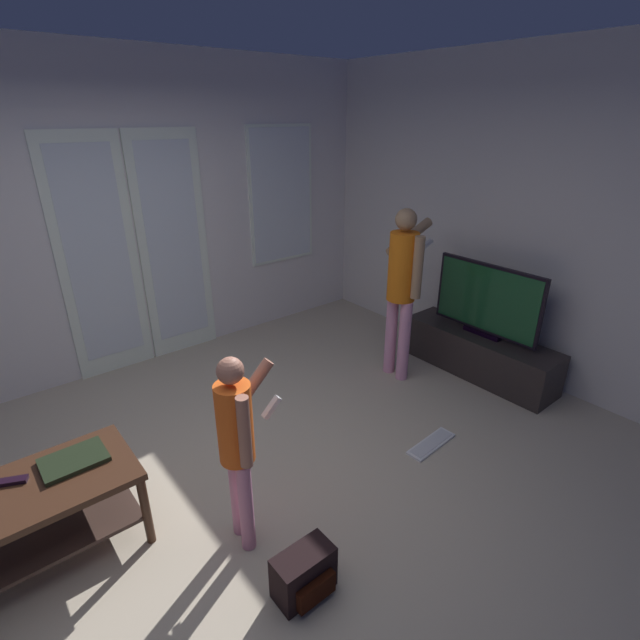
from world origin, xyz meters
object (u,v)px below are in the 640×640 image
at_px(coffee_table, 38,507).
at_px(person_child, 238,438).
at_px(tv_remote_black, 9,481).
at_px(tv_stand, 479,354).
at_px(flat_screen_tv, 487,300).
at_px(backpack, 305,574).
at_px(laptop_closed, 74,460).
at_px(person_adult, 403,280).
at_px(loose_keyboard, 431,444).

distance_m(coffee_table, person_child, 1.11).
relative_size(person_child, tv_remote_black, 6.92).
xyz_separation_m(tv_stand, flat_screen_tv, (-0.00, 0.00, 0.53)).
distance_m(coffee_table, tv_remote_black, 0.20).
bearing_deg(backpack, laptop_closed, 123.33).
distance_m(tv_stand, laptop_closed, 3.38).
bearing_deg(person_adult, person_child, -160.70).
xyz_separation_m(person_child, laptop_closed, (-0.68, 0.63, -0.20)).
bearing_deg(coffee_table, person_child, -32.31).
height_order(person_child, laptop_closed, person_child).
height_order(person_child, tv_remote_black, person_child).
distance_m(tv_stand, flat_screen_tv, 0.53).
distance_m(flat_screen_tv, laptop_closed, 3.37).
bearing_deg(laptop_closed, person_adult, 1.56).
bearing_deg(tv_stand, loose_keyboard, -160.99).
distance_m(coffee_table, laptop_closed, 0.27).
bearing_deg(loose_keyboard, coffee_table, 163.23).
bearing_deg(tv_remote_black, laptop_closed, 17.89).
relative_size(flat_screen_tv, laptop_closed, 3.09).
distance_m(person_adult, person_child, 2.20).
distance_m(person_child, backpack, 0.76).
xyz_separation_m(tv_stand, tv_remote_black, (-3.64, 0.41, 0.31)).
height_order(person_adult, tv_remote_black, person_adult).
bearing_deg(flat_screen_tv, tv_stand, -65.37).
xyz_separation_m(coffee_table, laptop_closed, (0.22, 0.07, 0.15)).
bearing_deg(flat_screen_tv, loose_keyboard, -160.81).
distance_m(flat_screen_tv, tv_remote_black, 3.67).
xyz_separation_m(laptop_closed, tv_remote_black, (-0.30, 0.04, -0.00)).
relative_size(tv_stand, tv_remote_black, 8.38).
bearing_deg(person_adult, tv_stand, -37.69).
height_order(laptop_closed, tv_remote_black, laptop_closed).
bearing_deg(person_adult, loose_keyboard, -123.32).
bearing_deg(person_child, laptop_closed, 137.00).
relative_size(flat_screen_tv, loose_keyboard, 2.27).
bearing_deg(person_child, tv_stand, 5.45).
bearing_deg(backpack, loose_keyboard, 13.04).
xyz_separation_m(coffee_table, person_adult, (2.96, 0.16, 0.57)).
xyz_separation_m(person_child, loose_keyboard, (1.49, -0.15, -0.69)).
xyz_separation_m(loose_keyboard, tv_remote_black, (-2.46, 0.82, 0.49)).
xyz_separation_m(loose_keyboard, laptop_closed, (-2.16, 0.78, 0.50)).
bearing_deg(backpack, person_child, 96.67).
relative_size(coffee_table, loose_keyboard, 2.22).
height_order(flat_screen_tv, loose_keyboard, flat_screen_tv).
bearing_deg(coffee_table, flat_screen_tv, -4.94).
relative_size(backpack, tv_remote_black, 1.84).
distance_m(person_child, laptop_closed, 0.95).
bearing_deg(tv_stand, person_adult, 142.31).
xyz_separation_m(tv_stand, loose_keyboard, (-1.18, -0.41, -0.19)).
height_order(backpack, laptop_closed, laptop_closed).
xyz_separation_m(tv_stand, laptop_closed, (-3.34, 0.38, 0.31)).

